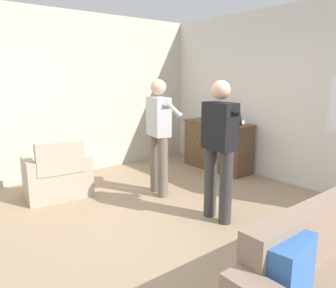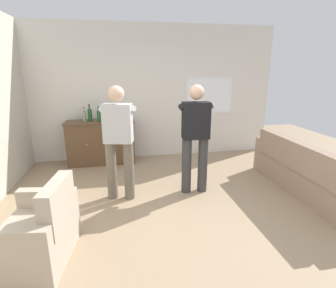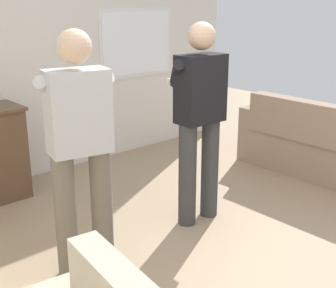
{
  "view_description": "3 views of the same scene",
  "coord_description": "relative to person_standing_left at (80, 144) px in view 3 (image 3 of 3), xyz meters",
  "views": [
    {
      "loc": [
        2.88,
        -2.14,
        1.73
      ],
      "look_at": [
        -0.3,
        0.41,
        0.88
      ],
      "focal_mm": 35.0,
      "sensor_mm": 36.0,
      "label": 1
    },
    {
      "loc": [
        -0.78,
        -3.04,
        1.89
      ],
      "look_at": [
        -0.14,
        0.45,
        0.88
      ],
      "focal_mm": 28.0,
      "sensor_mm": 36.0,
      "label": 2
    },
    {
      "loc": [
        -2.35,
        -1.91,
        1.87
      ],
      "look_at": [
        -0.22,
        0.46,
        0.86
      ],
      "focal_mm": 50.0,
      "sensor_mm": 36.0,
      "label": 3
    }
  ],
  "objects": [
    {
      "name": "person_standing_right",
      "position": [
        1.15,
        0.02,
        0.0
      ],
      "size": [
        0.56,
        0.48,
        1.68
      ],
      "color": "#383838",
      "rests_on": "ground"
    },
    {
      "name": "wall_back_with_window",
      "position": [
        0.85,
        1.99,
        0.46
      ],
      "size": [
        5.2,
        0.15,
        2.8
      ],
      "color": "silver",
      "rests_on": "ground"
    },
    {
      "name": "ground",
      "position": [
        0.82,
        -0.67,
        -0.94
      ],
      "size": [
        10.4,
        10.4,
        0.0
      ],
      "primitive_type": "plane",
      "color": "#9E8466"
    },
    {
      "name": "person_standing_left",
      "position": [
        0.0,
        0.0,
        0.0
      ],
      "size": [
        0.54,
        0.51,
        1.68
      ],
      "color": "#6B6051",
      "rests_on": "ground"
    }
  ]
}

